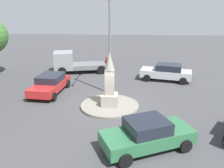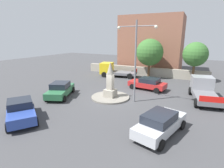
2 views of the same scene
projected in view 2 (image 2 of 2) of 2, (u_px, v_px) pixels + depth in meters
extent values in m
plane|color=#424244|center=(110.00, 98.00, 18.42)|extent=(80.00, 80.00, 0.00)
cylinder|color=gray|center=(110.00, 97.00, 18.40)|extent=(3.93, 3.93, 0.16)
cube|color=#9E9687|center=(110.00, 93.00, 18.28)|extent=(1.07, 1.07, 0.76)
cube|color=#9E9687|center=(110.00, 81.00, 17.97)|extent=(0.60, 0.60, 1.68)
cone|color=#9E9687|center=(110.00, 68.00, 17.61)|extent=(0.66, 0.66, 1.14)
cylinder|color=slate|center=(135.00, 63.00, 16.41)|extent=(0.16, 0.16, 7.56)
cylinder|color=slate|center=(128.00, 26.00, 15.97)|extent=(1.73, 0.08, 0.08)
cylinder|color=slate|center=(146.00, 26.00, 15.17)|extent=(1.73, 0.08, 0.08)
sphere|color=#F2EACC|center=(119.00, 28.00, 16.40)|extent=(0.28, 0.28, 0.28)
sphere|color=#F2EACC|center=(156.00, 27.00, 14.79)|extent=(0.28, 0.28, 0.28)
cube|color=#2D6B42|center=(60.00, 91.00, 18.65)|extent=(3.47, 4.73, 0.62)
cube|color=#1E232D|center=(60.00, 85.00, 18.54)|extent=(2.29, 2.40, 0.58)
cylinder|color=black|center=(64.00, 99.00, 17.19)|extent=(0.47, 0.67, 0.64)
cylinder|color=black|center=(46.00, 98.00, 17.31)|extent=(0.47, 0.67, 0.64)
cylinder|color=black|center=(73.00, 90.00, 20.15)|extent=(0.47, 0.67, 0.64)
cylinder|color=black|center=(58.00, 89.00, 20.27)|extent=(0.47, 0.67, 0.64)
cube|color=#B22323|center=(147.00, 84.00, 21.29)|extent=(4.48, 2.23, 0.58)
cube|color=#1E232D|center=(150.00, 80.00, 21.00)|extent=(2.29, 1.88, 0.51)
cylinder|color=black|center=(132.00, 86.00, 21.44)|extent=(0.66, 0.28, 0.64)
cylinder|color=black|center=(139.00, 83.00, 22.92)|extent=(0.66, 0.28, 0.64)
cylinder|color=black|center=(156.00, 91.00, 19.81)|extent=(0.66, 0.28, 0.64)
cylinder|color=black|center=(162.00, 87.00, 21.29)|extent=(0.66, 0.28, 0.64)
cube|color=#B7BABF|center=(161.00, 125.00, 11.45)|extent=(2.65, 4.72, 0.65)
cube|color=#1E232D|center=(160.00, 117.00, 11.13)|extent=(2.01, 2.48, 0.54)
cylinder|color=black|center=(160.00, 118.00, 13.20)|extent=(0.36, 0.67, 0.64)
cylinder|color=black|center=(182.00, 125.00, 12.11)|extent=(0.36, 0.67, 0.64)
cylinder|color=black|center=(136.00, 134.00, 10.95)|extent=(0.36, 0.67, 0.64)
cylinder|color=black|center=(161.00, 145.00, 9.86)|extent=(0.36, 0.67, 0.64)
cube|color=#2D479E|center=(21.00, 112.00, 13.30)|extent=(4.57, 3.84, 0.70)
cube|color=#1E232D|center=(20.00, 103.00, 13.37)|extent=(2.42, 2.38, 0.54)
cylinder|color=black|center=(37.00, 122.00, 12.53)|extent=(0.66, 0.53, 0.64)
cylinder|color=black|center=(7.00, 128.00, 11.70)|extent=(0.66, 0.53, 0.64)
cylinder|color=black|center=(33.00, 107.00, 15.08)|extent=(0.66, 0.53, 0.64)
cylinder|color=black|center=(8.00, 112.00, 14.25)|extent=(0.66, 0.53, 0.64)
cube|color=yellow|center=(107.00, 68.00, 28.44)|extent=(2.15, 2.49, 1.72)
cube|color=slate|center=(124.00, 73.00, 27.84)|extent=(4.25, 2.95, 0.36)
cube|color=red|center=(136.00, 71.00, 27.20)|extent=(0.50, 2.05, 0.50)
cylinder|color=black|center=(104.00, 75.00, 27.67)|extent=(0.88, 0.45, 0.84)
cylinder|color=black|center=(108.00, 72.00, 29.69)|extent=(0.88, 0.45, 0.84)
cylinder|color=black|center=(130.00, 76.00, 26.56)|extent=(0.88, 0.45, 0.84)
cylinder|color=black|center=(132.00, 73.00, 28.58)|extent=(0.88, 0.45, 0.84)
cube|color=gray|center=(202.00, 84.00, 18.76)|extent=(2.39, 2.22, 1.70)
cube|color=slate|center=(207.00, 98.00, 16.45)|extent=(2.77, 3.88, 0.43)
cube|color=red|center=(212.00, 99.00, 14.72)|extent=(1.92, 0.50, 0.50)
cylinder|color=black|center=(190.00, 91.00, 19.40)|extent=(0.46, 0.88, 0.84)
cylinder|color=black|center=(211.00, 92.00, 18.86)|extent=(0.46, 0.88, 0.84)
cylinder|color=black|center=(196.00, 103.00, 15.83)|extent=(0.46, 0.88, 0.84)
cylinder|color=black|center=(222.00, 105.00, 15.30)|extent=(0.46, 0.88, 0.84)
cube|color=#9E9687|center=(143.00, 71.00, 28.97)|extent=(19.56, 1.90, 1.37)
cube|color=#935B47|center=(152.00, 44.00, 32.45)|extent=(10.97, 8.04, 9.69)
cylinder|color=brown|center=(149.00, 70.00, 27.48)|extent=(0.36, 0.36, 2.44)
sphere|color=#386B2D|center=(150.00, 52.00, 26.80)|extent=(4.04, 4.04, 4.04)
cylinder|color=brown|center=(193.00, 72.00, 24.87)|extent=(0.33, 0.33, 2.65)
sphere|color=#386B2D|center=(195.00, 54.00, 24.23)|extent=(3.32, 3.32, 3.32)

